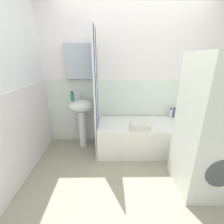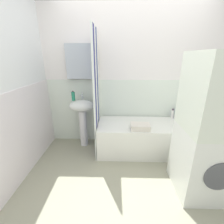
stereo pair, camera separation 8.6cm
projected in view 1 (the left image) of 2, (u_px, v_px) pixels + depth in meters
ground_plane at (139, 189)px, 1.99m from camera, size 4.80×5.60×0.04m
wall_back_tiled at (128, 83)px, 2.79m from camera, size 3.60×0.18×2.40m
wall_left_tiled at (14, 97)px, 1.92m from camera, size 0.07×1.81×2.40m
sink at (82, 113)px, 2.73m from camera, size 0.44×0.34×0.88m
faucet at (81, 96)px, 2.71m from camera, size 0.03×0.12×0.12m
soap_dispenser at (72, 97)px, 2.59m from camera, size 0.06×0.06×0.17m
bathtub at (145, 137)px, 2.73m from camera, size 1.63×0.69×0.51m
shower_curtain at (96, 96)px, 2.47m from camera, size 0.01×0.69×2.00m
body_wash_bottle at (181, 113)px, 2.88m from camera, size 0.04×0.04×0.17m
shampoo_bottle at (175, 113)px, 2.88m from camera, size 0.05×0.05×0.18m
conditioner_bottle at (171, 113)px, 2.87m from camera, size 0.04×0.04×0.18m
towel_folded at (140, 126)px, 2.43m from camera, size 0.30×0.22×0.08m
washer_dryer_stack at (211, 128)px, 1.75m from camera, size 0.60×0.61×1.64m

